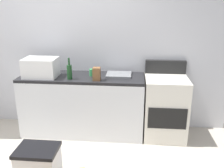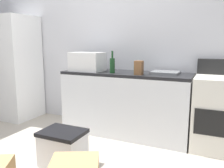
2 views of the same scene
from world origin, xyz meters
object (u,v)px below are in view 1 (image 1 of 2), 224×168
Objects in this scene: microwave at (41,68)px; storage_bin at (38,163)px; stove_oven at (165,106)px; wine_bottle at (69,71)px; coffee_mug at (92,72)px; knife_block at (97,74)px.

microwave is 1.00× the size of storage_bin.
wine_bottle is at bearing -172.83° from stove_oven.
coffee_mug is 0.22× the size of storage_bin.
storage_bin is (0.28, -1.02, -0.84)m from microwave.
coffee_mug is (0.28, 0.19, -0.06)m from wine_bottle.
coffee_mug is (0.72, 0.11, -0.09)m from microwave.
storage_bin is (-1.51, -1.11, -0.27)m from stove_oven.
knife_block is (0.38, -0.02, -0.02)m from wine_bottle.
storage_bin is (-0.44, -1.14, -0.76)m from coffee_mug.
storage_bin is (-0.16, -0.94, -0.82)m from wine_bottle.
microwave is at bearing 172.88° from knife_block.
knife_block is (0.10, -0.22, 0.04)m from coffee_mug.
knife_block is 0.39× the size of storage_bin.
storage_bin is at bearing -111.10° from coffee_mug.
stove_oven reaches higher than knife_block.
microwave is 0.73m from coffee_mug.
storage_bin is at bearing -74.79° from microwave.
wine_bottle reaches higher than microwave.
storage_bin is at bearing -120.41° from knife_block.
wine_bottle is (-1.36, -0.17, 0.54)m from stove_oven.
wine_bottle reaches higher than stove_oven.
knife_block is 1.33m from storage_bin.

